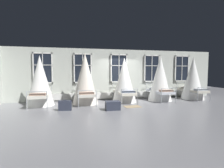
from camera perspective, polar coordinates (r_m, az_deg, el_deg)
name	(u,v)px	position (r m, az deg, el deg)	size (l,w,h in m)	color
ground	(125,103)	(9.74, 4.34, -6.04)	(24.18, 24.18, 0.00)	slate
back_wall_with_windows	(118,74)	(10.95, 2.10, 3.15)	(13.09, 0.10, 3.05)	#B2B7AD
window_bank	(119,83)	(10.85, 2.27, 0.45)	(9.86, 0.10, 2.69)	black
cot_first	(40,81)	(9.52, -22.30, 0.79)	(1.38, 1.96, 2.52)	#9EA3A8
cot_second	(85,79)	(9.36, -8.71, 1.55)	(1.38, 1.97, 2.70)	#9EA3A8
cot_third	(124,81)	(9.85, 3.99, 1.10)	(1.38, 1.97, 2.48)	#9EA3A8
cot_fourth	(160,79)	(10.64, 15.33, 1.58)	(1.38, 1.96, 2.63)	#9EA3A8
cot_fifth	(193,79)	(11.89, 24.75, 1.51)	(1.38, 1.97, 2.58)	#9EA3A8
rug_third	(132,107)	(8.69, 6.63, -7.29)	(0.80, 0.56, 0.01)	#8E7A5B
suitcase_dark	(65,105)	(8.07, -15.00, -6.74)	(0.58, 0.28, 0.47)	#2D3342
travel_trunk	(113,106)	(7.91, 0.24, -7.00)	(0.64, 0.40, 0.40)	#2D3342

